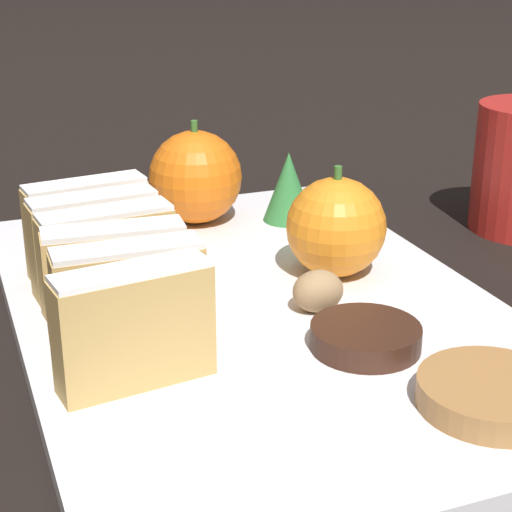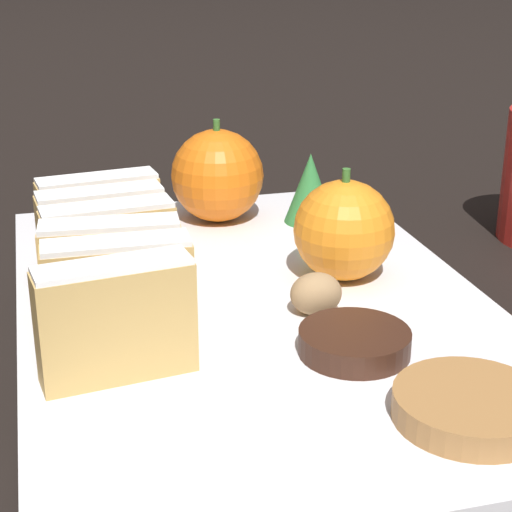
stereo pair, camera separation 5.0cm
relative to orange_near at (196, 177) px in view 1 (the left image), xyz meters
name	(u,v)px [view 1 (the left image)]	position (x,y,z in m)	size (l,w,h in m)	color
ground_plane	(256,321)	(-0.01, -0.15, -0.05)	(6.00, 6.00, 0.00)	black
serving_platter	(256,312)	(-0.01, -0.15, -0.04)	(0.28, 0.41, 0.01)	white
stollen_slice_front	(134,327)	(-0.10, -0.22, 0.00)	(0.08, 0.03, 0.06)	tan
stollen_slice_second	(130,301)	(-0.09, -0.19, 0.00)	(0.08, 0.02, 0.06)	tan
stollen_slice_third	(116,280)	(-0.10, -0.16, 0.00)	(0.08, 0.03, 0.06)	tan
stollen_slice_fourth	(108,260)	(-0.09, -0.13, 0.00)	(0.08, 0.03, 0.06)	tan
stollen_slice_fifth	(95,243)	(-0.09, -0.10, 0.00)	(0.08, 0.03, 0.06)	tan
stollen_slice_sixth	(88,227)	(-0.09, -0.07, 0.00)	(0.08, 0.03, 0.06)	tan
orange_near	(196,177)	(0.00, 0.00, 0.00)	(0.07, 0.07, 0.08)	orange
orange_far	(336,227)	(0.05, -0.13, 0.00)	(0.06, 0.06, 0.07)	orange
walnut	(318,291)	(0.02, -0.18, -0.02)	(0.03, 0.02, 0.02)	#9E7A51
chocolate_cookie	(366,337)	(0.02, -0.23, -0.03)	(0.06, 0.06, 0.01)	#381E14
gingerbread_cookie	(493,394)	(0.05, -0.30, -0.03)	(0.07, 0.07, 0.01)	#A3703D
evergreen_sprig	(288,187)	(0.07, -0.02, -0.01)	(0.04, 0.04, 0.05)	#2D7538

